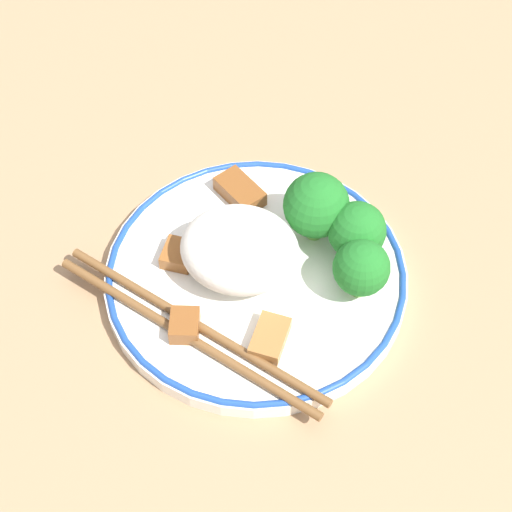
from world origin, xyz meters
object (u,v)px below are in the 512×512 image
object	(u,v)px
plate	(256,276)
chopsticks	(190,329)
broccoli_back_left	(361,269)
broccoli_back_right	(316,206)
broccoli_back_center	(357,231)

from	to	relation	value
plate	chopsticks	distance (m)	0.07
plate	broccoli_back_left	size ratio (longest dim) A/B	4.63
plate	broccoli_back_right	xyz separation A→B (m)	(0.04, 0.04, 0.04)
broccoli_back_center	broccoli_back_right	bearing A→B (deg)	157.83
plate	chopsticks	size ratio (longest dim) A/B	1.05
plate	broccoli_back_right	distance (m)	0.07
broccoli_back_left	broccoli_back_right	world-z (taller)	broccoli_back_right
broccoli_back_right	chopsticks	bearing A→B (deg)	-123.74
plate	chopsticks	bearing A→B (deg)	-119.79
plate	broccoli_back_center	world-z (taller)	broccoli_back_center
plate	broccoli_back_right	world-z (taller)	broccoli_back_right
plate	broccoli_back_center	distance (m)	0.08
broccoli_back_right	chopsticks	distance (m)	0.13
broccoli_back_center	chopsticks	distance (m)	0.14
broccoli_back_left	chopsticks	bearing A→B (deg)	-151.82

